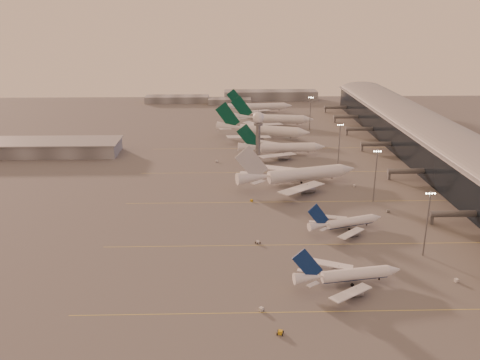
{
  "coord_description": "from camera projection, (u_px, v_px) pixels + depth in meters",
  "views": [
    {
      "loc": [
        -13.18,
        -164.34,
        85.59
      ],
      "look_at": [
        -7.03,
        61.77,
        8.66
      ],
      "focal_mm": 38.0,
      "sensor_mm": 36.0,
      "label": 1
    }
  ],
  "objects": [
    {
      "name": "gsv_truck_b",
      "position": [
        389.0,
        210.0,
        223.43
      ],
      "size": [
        6.12,
        2.43,
        2.45
      ],
      "color": "#5B5E61",
      "rests_on": "ground"
    },
    {
      "name": "greentail_d",
      "position": [
        260.0,
        108.0,
        437.12
      ],
      "size": [
        56.81,
        45.69,
        20.65
      ],
      "color": "white",
      "rests_on": "ground"
    },
    {
      "name": "gsv_truck_c",
      "position": [
        252.0,
        199.0,
        236.26
      ],
      "size": [
        5.08,
        5.01,
        2.12
      ],
      "color": "gold",
      "rests_on": "ground"
    },
    {
      "name": "gsv_catering_b",
      "position": [
        355.0,
        183.0,
        255.15
      ],
      "size": [
        5.71,
        3.84,
        4.3
      ],
      "color": "silver",
      "rests_on": "ground"
    },
    {
      "name": "gsv_truck_d",
      "position": [
        216.0,
        160.0,
        296.43
      ],
      "size": [
        4.36,
        6.4,
        2.44
      ],
      "color": "silver",
      "rests_on": "ground"
    },
    {
      "name": "gsv_tug_mid",
      "position": [
        258.0,
        242.0,
        193.98
      ],
      "size": [
        3.54,
        4.08,
        1.0
      ],
      "color": "silver",
      "rests_on": "ground"
    },
    {
      "name": "hangar",
      "position": [
        53.0,
        147.0,
        311.44
      ],
      "size": [
        82.0,
        27.0,
        8.5
      ],
      "color": "slate",
      "rests_on": "ground"
    },
    {
      "name": "radar_tower",
      "position": [
        258.0,
        127.0,
        290.38
      ],
      "size": [
        6.4,
        6.4,
        31.1
      ],
      "color": "slate",
      "rests_on": "ground"
    },
    {
      "name": "gsv_tug_near",
      "position": [
        280.0,
        333.0,
        140.03
      ],
      "size": [
        3.4,
        4.44,
        1.12
      ],
      "color": "gold",
      "rests_on": "ground"
    },
    {
      "name": "terminal",
      "position": [
        440.0,
        148.0,
        287.01
      ],
      "size": [
        57.0,
        362.0,
        23.04
      ],
      "color": "black",
      "rests_on": "ground"
    },
    {
      "name": "gsv_catering_a",
      "position": [
        458.0,
        276.0,
        166.28
      ],
      "size": [
        6.14,
        4.5,
        4.61
      ],
      "color": "silver",
      "rests_on": "ground"
    },
    {
      "name": "mast_c",
      "position": [
        339.0,
        143.0,
        284.4
      ],
      "size": [
        3.6,
        0.56,
        25.0
      ],
      "color": "slate",
      "rests_on": "ground"
    },
    {
      "name": "gsv_tug_far",
      "position": [
        257.0,
        175.0,
        272.86
      ],
      "size": [
        3.72,
        3.69,
        0.93
      ],
      "color": "gold",
      "rests_on": "ground"
    },
    {
      "name": "ground",
      "position": [
        264.0,
        257.0,
        183.43
      ],
      "size": [
        700.0,
        700.0,
        0.0
      ],
      "primitive_type": "plane",
      "color": "#5B5858",
      "rests_on": "ground"
    },
    {
      "name": "greentail_b",
      "position": [
        263.0,
        132.0,
        349.26
      ],
      "size": [
        64.38,
        51.24,
        24.07
      ],
      "color": "white",
      "rests_on": "ground"
    },
    {
      "name": "greentail_c",
      "position": [
        273.0,
        121.0,
        386.66
      ],
      "size": [
        62.64,
        50.29,
        22.81
      ],
      "color": "white",
      "rests_on": "ground"
    },
    {
      "name": "narrowbody_near",
      "position": [
        348.0,
        277.0,
        164.39
      ],
      "size": [
        37.25,
        29.5,
        14.64
      ],
      "color": "white",
      "rests_on": "ground"
    },
    {
      "name": "gsv_truck_a",
      "position": [
        262.0,
        307.0,
        150.87
      ],
      "size": [
        6.07,
        5.94,
        2.52
      ],
      "color": "silver",
      "rests_on": "ground"
    },
    {
      "name": "gsv_tug_hangar",
      "position": [
        317.0,
        145.0,
        332.79
      ],
      "size": [
        3.78,
        2.64,
        0.99
      ],
      "color": "gold",
      "rests_on": "ground"
    },
    {
      "name": "mast_d",
      "position": [
        310.0,
        112.0,
        369.52
      ],
      "size": [
        3.6,
        0.56,
        25.0
      ],
      "color": "slate",
      "rests_on": "ground"
    },
    {
      "name": "greentail_a",
      "position": [
        282.0,
        149.0,
        309.91
      ],
      "size": [
        54.39,
        43.91,
        19.75
      ],
      "color": "white",
      "rests_on": "ground"
    },
    {
      "name": "narrowbody_mid",
      "position": [
        346.0,
        224.0,
        205.26
      ],
      "size": [
        32.96,
        25.87,
        13.33
      ],
      "color": "white",
      "rests_on": "ground"
    },
    {
      "name": "mast_a",
      "position": [
        427.0,
        221.0,
        180.5
      ],
      "size": [
        3.6,
        0.56,
        25.0
      ],
      "color": "slate",
      "rests_on": "ground"
    },
    {
      "name": "widebody_white",
      "position": [
        298.0,
        177.0,
        257.41
      ],
      "size": [
        63.68,
        50.32,
        23.01
      ],
      "color": "white",
      "rests_on": "ground"
    },
    {
      "name": "distant_horizon",
      "position": [
        243.0,
        97.0,
        489.95
      ],
      "size": [
        165.0,
        37.5,
        9.0
      ],
      "color": "slate",
      "rests_on": "ground"
    },
    {
      "name": "taxiway_markings",
      "position": [
        319.0,
        201.0,
        237.2
      ],
      "size": [
        180.0,
        185.25,
        0.02
      ],
      "color": "#DDCA4E",
      "rests_on": "ground"
    },
    {
      "name": "mast_b",
      "position": [
        376.0,
        173.0,
        232.47
      ],
      "size": [
        3.6,
        0.56,
        25.0
      ],
      "color": "slate",
      "rests_on": "ground"
    }
  ]
}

